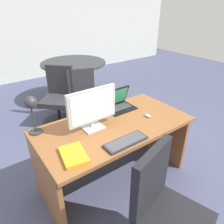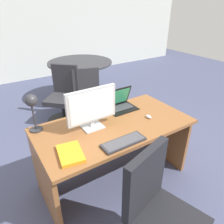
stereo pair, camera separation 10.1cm
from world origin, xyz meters
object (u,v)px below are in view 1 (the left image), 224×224
mouse (148,116)px  meeting_chair_near (59,101)px  laptop (118,102)px  desk_lamp (32,107)px  desk (112,139)px  book (74,155)px  monitor (92,107)px  office_chair (165,221)px  keyboard (126,142)px  meeting_table (74,72)px  meeting_chair_far (84,102)px

mouse → meeting_chair_near: meeting_chair_near is taller
laptop → desk_lamp: 0.96m
desk → book: book is taller
monitor → meeting_chair_near: size_ratio=0.54×
office_chair → laptop: bearing=69.3°
laptop → keyboard: bearing=-121.5°
monitor → mouse: (0.58, -0.15, -0.21)m
desk_lamp → meeting_chair_near: size_ratio=0.41×
office_chair → meeting_table: (0.85, 3.08, 0.20)m
mouse → meeting_chair_far: size_ratio=0.08×
book → desk_lamp: bearing=104.7°
monitor → meeting_table: (0.87, 2.14, -0.36)m
meeting_chair_far → meeting_chair_near: bearing=148.5°
mouse → desk_lamp: 1.15m
meeting_chair_far → book: bearing=-121.0°
monitor → office_chair: bearing=-88.3°
book → meeting_table: size_ratio=0.25×
keyboard → book: (-0.45, 0.10, 0.00)m
laptop → mouse: bearing=-72.6°
meeting_chair_far → monitor: bearing=-114.6°
mouse → meeting_chair_far: (0.01, 1.45, -0.41)m
desk → meeting_chair_far: bearing=73.6°
laptop → meeting_table: bearing=78.0°
meeting_chair_near → meeting_chair_far: bearing=-31.5°
meeting_table → meeting_chair_far: (-0.28, -0.84, -0.26)m
laptop → book: size_ratio=1.09×
meeting_table → desk_lamp: bearing=-125.1°
book → monitor: bearing=37.7°
book → meeting_table: bearing=63.2°
monitor → keyboard: monitor is taller
mouse → book: (-0.93, -0.11, -0.00)m
meeting_chair_near → monitor: bearing=-99.5°
laptop → book: (-0.81, -0.49, -0.06)m
monitor → laptop: bearing=25.2°
desk → office_chair: office_chair is taller
desk → meeting_table: (0.66, 2.16, 0.08)m
keyboard → mouse: bearing=24.4°
desk_lamp → meeting_table: size_ratio=0.31×
monitor → meeting_table: size_ratio=0.41×
monitor → mouse: size_ratio=6.92×
book → meeting_chair_near: (0.60, 1.78, -0.37)m
keyboard → meeting_chair_near: (0.15, 1.88, -0.36)m
desk → laptop: laptop is taller
book → keyboard: bearing=-13.1°
keyboard → meeting_chair_near: 1.92m
meeting_table → office_chair: bearing=-105.3°
desk_lamp → desk: bearing=-19.4°
laptop → office_chair: 1.30m
keyboard → mouse: size_ratio=5.61×
keyboard → meeting_chair_far: meeting_chair_far is taller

